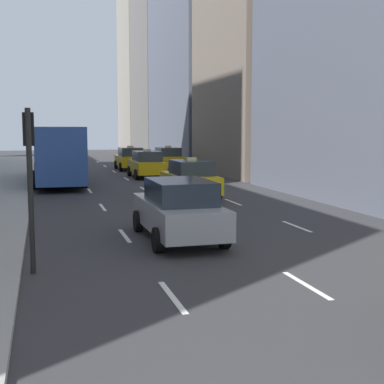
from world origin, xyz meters
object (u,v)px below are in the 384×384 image
at_px(sedan_black_near, 179,209).
at_px(city_bus, 58,152).
at_px(traffic_light_pole, 30,164).
at_px(taxi_third, 147,164).
at_px(taxi_fourth, 168,158).
at_px(taxi_lead, 190,179).
at_px(taxi_second, 130,159).

distance_m(sedan_black_near, city_bus, 17.92).
bearing_deg(traffic_light_pole, taxi_third, 72.89).
height_order(taxi_fourth, traffic_light_pole, traffic_light_pole).
bearing_deg(sedan_black_near, taxi_lead, 72.47).
height_order(city_bus, traffic_light_pole, traffic_light_pole).
height_order(taxi_second, taxi_third, same).
xyz_separation_m(taxi_second, city_bus, (-5.61, -8.53, 0.91)).
bearing_deg(taxi_third, taxi_fourth, 65.33).
xyz_separation_m(taxi_fourth, traffic_light_pole, (-9.55, -28.02, 1.53)).
bearing_deg(taxi_second, traffic_light_pole, -103.23).
bearing_deg(taxi_lead, sedan_black_near, -107.53).
distance_m(taxi_lead, traffic_light_pole, 13.31).
bearing_deg(taxi_fourth, city_bus, -137.01).
xyz_separation_m(taxi_lead, sedan_black_near, (-2.80, -8.87, 0.00)).
relative_size(taxi_lead, traffic_light_pole, 1.22).
height_order(taxi_second, city_bus, city_bus).
xyz_separation_m(city_bus, traffic_light_pole, (-1.14, -20.18, 0.62)).
distance_m(taxi_lead, city_bus, 10.49).
distance_m(taxi_third, taxi_fourth, 6.71).
distance_m(taxi_second, sedan_black_near, 26.36).
bearing_deg(city_bus, taxi_lead, -57.51).
height_order(taxi_lead, traffic_light_pole, traffic_light_pole).
bearing_deg(traffic_light_pole, taxi_second, 76.77).
relative_size(taxi_second, taxi_fourth, 1.00).
relative_size(taxi_second, traffic_light_pole, 1.22).
distance_m(taxi_lead, sedan_black_near, 9.30).
distance_m(taxi_third, city_bus, 5.95).
height_order(sedan_black_near, traffic_light_pole, traffic_light_pole).
bearing_deg(taxi_fourth, taxi_second, 166.21).
height_order(taxi_second, sedan_black_near, taxi_second).
distance_m(taxi_fourth, sedan_black_near, 26.13).
bearing_deg(taxi_fourth, taxi_lead, -99.54).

